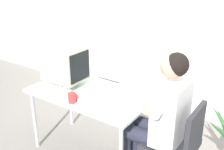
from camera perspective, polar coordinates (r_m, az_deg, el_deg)
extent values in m
cube|color=silver|center=(3.56, 13.81, 14.98)|extent=(8.00, 0.10, 3.00)
cylinder|color=#B7B7BC|center=(3.10, -15.89, -9.05)|extent=(0.04, 0.04, 0.69)
cylinder|color=#B7B7BC|center=(3.43, -8.70, -5.22)|extent=(0.04, 0.04, 0.69)
cylinder|color=#B7B7BC|center=(2.87, 8.09, -11.02)|extent=(0.04, 0.04, 0.69)
cube|color=silver|center=(2.75, -4.61, -3.88)|extent=(1.23, 0.69, 0.03)
cylinder|color=beige|center=(2.95, -9.61, -1.71)|extent=(0.25, 0.25, 0.02)
cylinder|color=beige|center=(2.94, -9.65, -1.14)|extent=(0.06, 0.06, 0.04)
cube|color=beige|center=(2.87, -9.90, 2.53)|extent=(0.41, 0.32, 0.36)
cube|color=black|center=(2.73, -6.72, 1.71)|extent=(0.01, 0.27, 0.29)
cube|color=beige|center=(2.73, -3.86, -3.43)|extent=(0.15, 0.48, 0.02)
cube|color=beige|center=(2.73, -3.87, -3.13)|extent=(0.13, 0.43, 0.01)
cylinder|color=#4C4C51|center=(2.85, 9.71, -14.96)|extent=(0.03, 0.03, 0.41)
cube|color=#2D2D33|center=(2.52, 12.09, -14.12)|extent=(0.43, 0.43, 0.06)
cube|color=#2D2D33|center=(2.34, 16.95, -11.06)|extent=(0.04, 0.38, 0.38)
cube|color=silver|center=(2.35, 12.26, -7.71)|extent=(0.22, 0.38, 0.54)
sphere|color=tan|center=(2.19, 12.64, 1.79)|extent=(0.20, 0.20, 0.20)
sphere|color=black|center=(2.17, 13.41, 2.12)|extent=(0.19, 0.19, 0.19)
cylinder|color=#262838|center=(2.49, 6.69, -12.75)|extent=(0.39, 0.14, 0.14)
cylinder|color=#262838|center=(2.62, 8.59, -10.84)|extent=(0.39, 0.14, 0.14)
cylinder|color=#262838|center=(2.83, 4.68, -13.85)|extent=(0.11, 0.11, 0.49)
cylinder|color=silver|center=(2.12, 9.66, -7.34)|extent=(0.09, 0.14, 0.09)
cylinder|color=silver|center=(2.49, 14.05, -3.09)|extent=(0.09, 0.14, 0.09)
cylinder|color=tan|center=(2.37, 9.27, -5.42)|extent=(0.09, 0.38, 0.09)
cone|color=#2E6632|center=(2.60, 22.45, -9.63)|extent=(0.33, 0.12, 0.36)
cone|color=#2E6632|center=(2.52, 22.17, -11.10)|extent=(0.29, 0.29, 0.34)
cylinder|color=red|center=(2.54, -8.31, -4.77)|extent=(0.07, 0.07, 0.10)
torus|color=red|center=(2.57, -7.70, -4.44)|extent=(0.07, 0.01, 0.07)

